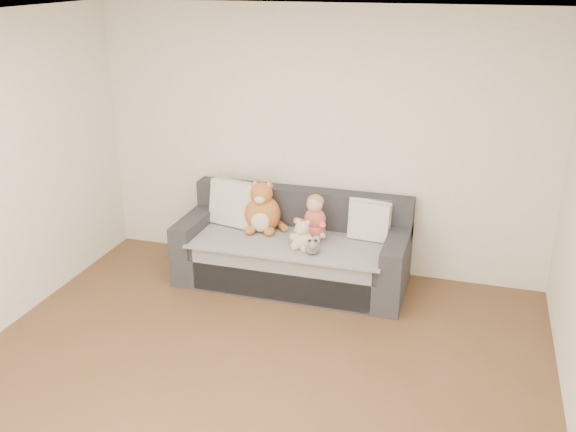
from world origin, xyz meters
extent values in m
plane|color=brown|center=(0.00, 0.00, 0.00)|extent=(5.00, 5.00, 0.00)
plane|color=white|center=(0.00, 0.00, 2.60)|extent=(5.00, 5.00, 0.00)
plane|color=white|center=(0.00, 2.50, 1.30)|extent=(4.50, 0.00, 4.50)
cube|color=#25252A|center=(-0.13, 2.02, 0.15)|extent=(2.20, 0.90, 0.30)
cube|color=#25252A|center=(-0.13, 1.99, 0.38)|extent=(1.90, 0.80, 0.15)
cube|color=#25252A|center=(-0.13, 2.37, 0.65)|extent=(2.20, 0.20, 0.40)
cube|color=#25252A|center=(-1.13, 2.02, 0.45)|extent=(0.20, 0.90, 0.30)
cube|color=#25252A|center=(0.87, 2.02, 0.45)|extent=(0.20, 0.90, 0.30)
cube|color=#949497|center=(-0.13, 1.97, 0.46)|extent=(1.85, 0.88, 0.02)
cube|color=#949497|center=(-0.13, 1.58, 0.23)|extent=(1.70, 0.02, 0.41)
cube|color=silver|center=(-0.79, 2.18, 0.70)|extent=(0.53, 0.32, 0.47)
cube|color=silver|center=(0.56, 2.30, 0.66)|extent=(0.41, 0.19, 0.38)
cube|color=silver|center=(0.57, 2.20, 0.65)|extent=(0.40, 0.21, 0.37)
ellipsoid|color=#D3634A|center=(0.08, 2.04, 0.56)|extent=(0.21, 0.17, 0.17)
ellipsoid|color=#D3634A|center=(0.08, 2.05, 0.68)|extent=(0.20, 0.17, 0.22)
ellipsoid|color=#DBAA8C|center=(0.08, 2.04, 0.83)|extent=(0.15, 0.15, 0.15)
ellipsoid|color=tan|center=(0.08, 2.06, 0.85)|extent=(0.16, 0.16, 0.12)
cylinder|color=#D3634A|center=(-0.03, 1.99, 0.66)|extent=(0.14, 0.21, 0.14)
cylinder|color=#D3634A|center=(0.17, 1.97, 0.66)|extent=(0.10, 0.22, 0.14)
ellipsoid|color=#DBAA8C|center=(-0.07, 1.91, 0.59)|extent=(0.05, 0.05, 0.05)
ellipsoid|color=#DBAA8C|center=(0.20, 1.89, 0.59)|extent=(0.05, 0.05, 0.05)
cylinder|color=#E5B2C6|center=(0.00, 1.86, 0.51)|extent=(0.14, 0.28, 0.09)
cylinder|color=#E5B2C6|center=(0.12, 1.85, 0.51)|extent=(0.09, 0.27, 0.09)
ellipsoid|color=#DBAA8C|center=(-0.03, 1.73, 0.50)|extent=(0.06, 0.09, 0.04)
ellipsoid|color=#DBAA8C|center=(0.12, 1.72, 0.50)|extent=(0.06, 0.09, 0.04)
ellipsoid|color=#AF6026|center=(-0.47, 2.13, 0.64)|extent=(0.36, 0.31, 0.38)
ellipsoid|color=beige|center=(-0.46, 2.00, 0.61)|extent=(0.19, 0.08, 0.21)
ellipsoid|color=#AF6026|center=(-0.47, 2.10, 0.86)|extent=(0.22, 0.22, 0.22)
ellipsoid|color=beige|center=(-0.46, 2.00, 0.83)|extent=(0.11, 0.07, 0.08)
cone|color=#AF6026|center=(-0.54, 2.13, 0.96)|extent=(0.10, 0.10, 0.08)
cone|color=pink|center=(-0.54, 2.11, 0.96)|extent=(0.06, 0.06, 0.05)
cone|color=#AF6026|center=(-0.41, 2.15, 0.96)|extent=(0.10, 0.10, 0.08)
cone|color=pink|center=(-0.41, 2.13, 0.96)|extent=(0.06, 0.06, 0.05)
ellipsoid|color=#AF6026|center=(-0.55, 1.97, 0.52)|extent=(0.11, 0.13, 0.08)
ellipsoid|color=#AF6026|center=(-0.36, 2.00, 0.52)|extent=(0.11, 0.13, 0.08)
cylinder|color=#AF6026|center=(-0.31, 2.20, 0.51)|extent=(0.20, 0.23, 0.09)
ellipsoid|color=beige|center=(0.03, 1.80, 0.56)|extent=(0.18, 0.16, 0.18)
ellipsoid|color=beige|center=(0.03, 1.78, 0.68)|extent=(0.13, 0.13, 0.13)
ellipsoid|color=beige|center=(-0.02, 1.80, 0.74)|extent=(0.05, 0.05, 0.05)
ellipsoid|color=beige|center=(0.07, 1.79, 0.74)|extent=(0.05, 0.05, 0.05)
ellipsoid|color=beige|center=(0.02, 1.73, 0.67)|extent=(0.05, 0.05, 0.05)
ellipsoid|color=beige|center=(-0.06, 1.79, 0.59)|extent=(0.07, 0.07, 0.07)
ellipsoid|color=beige|center=(0.11, 1.76, 0.59)|extent=(0.07, 0.07, 0.07)
ellipsoid|color=beige|center=(-0.03, 1.75, 0.50)|extent=(0.07, 0.07, 0.07)
ellipsoid|color=beige|center=(0.07, 1.73, 0.50)|extent=(0.07, 0.07, 0.07)
ellipsoid|color=white|center=(0.14, 1.72, 0.53)|extent=(0.14, 0.17, 0.12)
ellipsoid|color=white|center=(0.16, 1.64, 0.59)|extent=(0.08, 0.08, 0.08)
ellipsoid|color=black|center=(0.13, 1.65, 0.63)|extent=(0.03, 0.03, 0.03)
ellipsoid|color=black|center=(0.19, 1.67, 0.63)|extent=(0.03, 0.03, 0.03)
cylinder|color=#763289|center=(-0.02, 1.90, 0.52)|extent=(0.08, 0.08, 0.09)
cone|color=green|center=(-0.02, 1.90, 0.58)|extent=(0.07, 0.07, 0.04)
cylinder|color=green|center=(-0.06, 1.91, 0.53)|extent=(0.02, 0.02, 0.06)
cylinder|color=green|center=(0.03, 1.89, 0.53)|extent=(0.02, 0.02, 0.06)
camera|label=1|loc=(1.45, -3.41, 2.91)|focal=40.00mm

